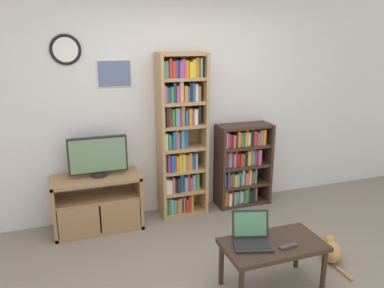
{
  "coord_description": "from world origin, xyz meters",
  "views": [
    {
      "loc": [
        -1.25,
        -2.4,
        2.08
      ],
      "look_at": [
        -0.06,
        1.0,
        1.06
      ],
      "focal_mm": 35.0,
      "sensor_mm": 36.0,
      "label": 1
    }
  ],
  "objects_px": {
    "tv_stand": "(98,203)",
    "coffee_table": "(273,249)",
    "laptop": "(252,236)",
    "cat": "(331,250)",
    "television": "(98,157)",
    "bookshelf_tall": "(180,136)",
    "bookshelf_short": "(241,165)",
    "remote_near_laptop": "(288,246)"
  },
  "relations": [
    {
      "from": "bookshelf_short",
      "to": "cat",
      "type": "height_order",
      "value": "bookshelf_short"
    },
    {
      "from": "bookshelf_tall",
      "to": "bookshelf_short",
      "type": "xyz_separation_m",
      "value": [
        0.81,
        -0.0,
        -0.44
      ]
    },
    {
      "from": "bookshelf_tall",
      "to": "remote_near_laptop",
      "type": "distance_m",
      "value": 1.88
    },
    {
      "from": "bookshelf_tall",
      "to": "laptop",
      "type": "bearing_deg",
      "value": -85.82
    },
    {
      "from": "laptop",
      "to": "remote_near_laptop",
      "type": "bearing_deg",
      "value": -17.43
    },
    {
      "from": "laptop",
      "to": "television",
      "type": "bearing_deg",
      "value": 141.45
    },
    {
      "from": "coffee_table",
      "to": "cat",
      "type": "height_order",
      "value": "coffee_table"
    },
    {
      "from": "tv_stand",
      "to": "coffee_table",
      "type": "relative_size",
      "value": 1.12
    },
    {
      "from": "tv_stand",
      "to": "bookshelf_short",
      "type": "distance_m",
      "value": 1.82
    },
    {
      "from": "tv_stand",
      "to": "bookshelf_tall",
      "type": "bearing_deg",
      "value": 5.86
    },
    {
      "from": "bookshelf_short",
      "to": "coffee_table",
      "type": "xyz_separation_m",
      "value": [
        -0.52,
        -1.66,
        -0.15
      ]
    },
    {
      "from": "tv_stand",
      "to": "cat",
      "type": "distance_m",
      "value": 2.49
    },
    {
      "from": "bookshelf_tall",
      "to": "remote_near_laptop",
      "type": "xyz_separation_m",
      "value": [
        0.37,
        -1.76,
        -0.52
      ]
    },
    {
      "from": "bookshelf_short",
      "to": "remote_near_laptop",
      "type": "relative_size",
      "value": 6.45
    },
    {
      "from": "laptop",
      "to": "cat",
      "type": "bearing_deg",
      "value": 23.13
    },
    {
      "from": "tv_stand",
      "to": "bookshelf_tall",
      "type": "xyz_separation_m",
      "value": [
        1.0,
        0.1,
        0.66
      ]
    },
    {
      "from": "tv_stand",
      "to": "bookshelf_short",
      "type": "relative_size",
      "value": 0.91
    },
    {
      "from": "remote_near_laptop",
      "to": "coffee_table",
      "type": "bearing_deg",
      "value": 31.92
    },
    {
      "from": "television",
      "to": "laptop",
      "type": "xyz_separation_m",
      "value": [
        1.08,
        -1.54,
        -0.34
      ]
    },
    {
      "from": "bookshelf_tall",
      "to": "laptop",
      "type": "height_order",
      "value": "bookshelf_tall"
    },
    {
      "from": "bookshelf_short",
      "to": "tv_stand",
      "type": "bearing_deg",
      "value": -176.83
    },
    {
      "from": "tv_stand",
      "to": "coffee_table",
      "type": "distance_m",
      "value": 2.02
    },
    {
      "from": "tv_stand",
      "to": "cat",
      "type": "relative_size",
      "value": 1.93
    },
    {
      "from": "laptop",
      "to": "bookshelf_tall",
      "type": "bearing_deg",
      "value": 110.57
    },
    {
      "from": "tv_stand",
      "to": "cat",
      "type": "height_order",
      "value": "tv_stand"
    },
    {
      "from": "bookshelf_tall",
      "to": "bookshelf_short",
      "type": "relative_size",
      "value": 1.84
    },
    {
      "from": "bookshelf_short",
      "to": "laptop",
      "type": "xyz_separation_m",
      "value": [
        -0.69,
        -1.59,
        -0.03
      ]
    },
    {
      "from": "coffee_table",
      "to": "bookshelf_short",
      "type": "bearing_deg",
      "value": 72.7
    },
    {
      "from": "television",
      "to": "coffee_table",
      "type": "xyz_separation_m",
      "value": [
        1.25,
        -1.6,
        -0.46
      ]
    },
    {
      "from": "television",
      "to": "cat",
      "type": "distance_m",
      "value": 2.58
    },
    {
      "from": "laptop",
      "to": "cat",
      "type": "height_order",
      "value": "laptop"
    },
    {
      "from": "coffee_table",
      "to": "cat",
      "type": "relative_size",
      "value": 1.72
    },
    {
      "from": "television",
      "to": "bookshelf_tall",
      "type": "relative_size",
      "value": 0.33
    },
    {
      "from": "bookshelf_tall",
      "to": "coffee_table",
      "type": "xyz_separation_m",
      "value": [
        0.29,
        -1.66,
        -0.59
      ]
    },
    {
      "from": "tv_stand",
      "to": "bookshelf_short",
      "type": "bearing_deg",
      "value": 3.17
    },
    {
      "from": "tv_stand",
      "to": "laptop",
      "type": "height_order",
      "value": "laptop"
    },
    {
      "from": "laptop",
      "to": "cat",
      "type": "xyz_separation_m",
      "value": [
        0.94,
        0.11,
        -0.39
      ]
    },
    {
      "from": "bookshelf_tall",
      "to": "cat",
      "type": "xyz_separation_m",
      "value": [
        1.05,
        -1.49,
        -0.86
      ]
    },
    {
      "from": "bookshelf_short",
      "to": "bookshelf_tall",
      "type": "bearing_deg",
      "value": 179.8
    },
    {
      "from": "bookshelf_short",
      "to": "remote_near_laptop",
      "type": "bearing_deg",
      "value": -104.01
    },
    {
      "from": "bookshelf_tall",
      "to": "cat",
      "type": "bearing_deg",
      "value": -54.67
    },
    {
      "from": "remote_near_laptop",
      "to": "cat",
      "type": "xyz_separation_m",
      "value": [
        0.69,
        0.28,
        -0.34
      ]
    }
  ]
}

